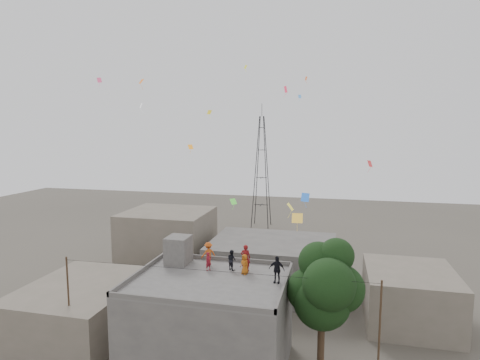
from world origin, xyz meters
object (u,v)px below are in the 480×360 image
object	(u,v)px
person_dark_adult	(277,269)
tree	(325,287)
transmission_tower	(261,172)
person_red_adult	(246,258)
stair_head_box	(178,250)

from	to	relation	value
person_dark_adult	tree	bearing A→B (deg)	6.64
tree	transmission_tower	size ratio (longest dim) A/B	0.45
tree	person_red_adult	size ratio (longest dim) A/B	4.89
stair_head_box	person_red_adult	bearing A→B (deg)	-4.49
transmission_tower	person_red_adult	bearing A→B (deg)	-81.10
transmission_tower	person_red_adult	distance (m)	38.32
tree	transmission_tower	bearing A→B (deg)	106.09
transmission_tower	person_dark_adult	bearing A→B (deg)	-78.08
person_dark_adult	stair_head_box	bearing A→B (deg)	170.66
person_red_adult	person_dark_adult	size ratio (longest dim) A/B	1.07
stair_head_box	tree	distance (m)	10.80
stair_head_box	person_red_adult	xyz separation A→B (m)	(5.12, -0.40, -0.07)
tree	person_red_adult	xyz separation A→B (m)	(-5.45, 1.60, 0.93)
tree	transmission_tower	distance (m)	41.12
stair_head_box	person_red_adult	distance (m)	5.13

